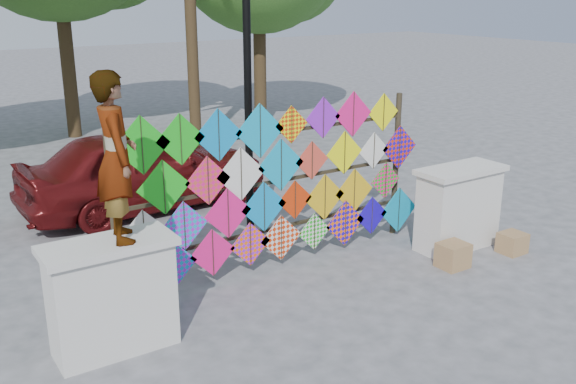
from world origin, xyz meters
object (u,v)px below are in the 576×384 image
object	(u,v)px
kite_rack	(281,184)
vendor_woman	(116,157)
lamppost	(247,68)
sedan	(144,168)

from	to	relation	value
kite_rack	vendor_woman	size ratio (longest dim) A/B	2.77
kite_rack	vendor_woman	bearing A→B (deg)	-160.40
lamppost	sedan	bearing A→B (deg)	112.32
sedan	lamppost	xyz separation A→B (m)	(0.91, -2.21, 1.94)
vendor_woman	lamppost	world-z (taller)	lamppost
kite_rack	lamppost	world-z (taller)	lamppost
vendor_woman	lamppost	xyz separation A→B (m)	(2.83, 2.20, 0.52)
sedan	lamppost	size ratio (longest dim) A/B	0.99
vendor_woman	sedan	size ratio (longest dim) A/B	0.41
vendor_woman	lamppost	distance (m)	3.62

